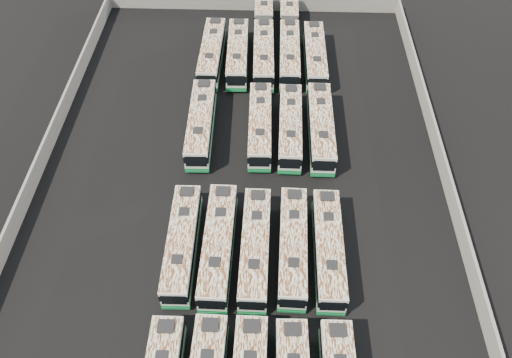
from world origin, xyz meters
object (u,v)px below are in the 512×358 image
(bus_midfront_far_left, at_px, (182,243))
(bus_midback_far_left, at_px, (201,123))
(bus_midfront_center, at_px, (255,248))
(bus_back_far_left, at_px, (212,53))
(bus_midback_right, at_px, (290,127))
(bus_back_far_right, at_px, (315,56))
(bus_midfront_right, at_px, (293,246))
(bus_back_center, at_px, (264,40))
(bus_midfront_left, at_px, (219,245))
(bus_back_right, at_px, (289,40))
(bus_midback_far_right, at_px, (321,127))
(bus_midback_center, at_px, (260,125))
(bus_back_left, at_px, (238,53))
(bus_midfront_far_right, at_px, (328,249))

(bus_midfront_far_left, bearing_deg, bus_midback_far_left, 89.20)
(bus_midfront_center, xyz_separation_m, bus_back_far_left, (-6.94, 30.80, 0.06))
(bus_midback_far_left, bearing_deg, bus_midback_right, -1.98)
(bus_back_far_right, bearing_deg, bus_midfront_right, -96.80)
(bus_midfront_right, distance_m, bus_back_far_right, 30.52)
(bus_back_center, bearing_deg, bus_back_far_left, -155.96)
(bus_midfront_left, height_order, bus_back_right, bus_midfront_left)
(bus_midfront_far_left, xyz_separation_m, bus_midfront_center, (6.97, -0.26, 0.01))
(bus_midback_far_right, bearing_deg, bus_back_far_right, 90.30)
(bus_midback_right, bearing_deg, bus_midback_center, 178.38)
(bus_midfront_far_left, relative_size, bus_back_left, 0.97)
(bus_midback_right, relative_size, bus_back_far_left, 0.97)
(bus_midfront_far_right, bearing_deg, bus_midback_center, 112.66)
(bus_back_far_left, height_order, bus_back_left, bus_back_far_left)
(bus_midback_far_right, bearing_deg, bus_midfront_center, -112.87)
(bus_back_far_left, height_order, bus_back_center, bus_back_far_left)
(bus_midfront_right, distance_m, bus_midback_far_right, 16.77)
(bus_midfront_far_left, xyz_separation_m, bus_midback_far_right, (14.01, 16.43, 0.08))
(bus_midback_center, bearing_deg, bus_back_far_left, 115.53)
(bus_midback_center, height_order, bus_midback_right, same)
(bus_midfront_right, bearing_deg, bus_midfront_left, -177.34)
(bus_midback_far_right, distance_m, bus_back_left, 17.59)
(bus_back_far_left, bearing_deg, bus_midfront_center, -76.60)
(bus_back_center, bearing_deg, bus_midback_right, -79.83)
(bus_midback_far_left, bearing_deg, bus_back_left, 74.81)
(bus_midback_far_left, relative_size, bus_midback_center, 1.04)
(bus_midback_right, height_order, bus_midback_far_right, bus_midback_far_right)
(bus_midback_right, xyz_separation_m, bus_back_far_left, (-10.43, 14.08, 0.06))
(bus_midfront_left, height_order, bus_back_far_left, bus_back_far_left)
(bus_midback_right, distance_m, bus_back_far_right, 14.31)
(bus_midfront_far_right, height_order, bus_midback_far_left, bus_midback_far_left)
(bus_midfront_far_right, bearing_deg, bus_midfront_left, -179.79)
(bus_back_left, xyz_separation_m, bus_back_far_right, (10.41, -0.20, -0.02))
(bus_midback_center, height_order, bus_back_left, bus_back_left)
(bus_midfront_far_right, height_order, bus_back_far_left, bus_back_far_left)
(bus_midfront_right, bearing_deg, bus_back_left, 104.35)
(bus_midfront_right, bearing_deg, bus_back_far_right, 85.02)
(bus_midfront_far_right, height_order, bus_midback_far_right, bus_midback_far_right)
(bus_midfront_far_left, height_order, bus_back_far_left, bus_back_far_left)
(bus_midfront_left, distance_m, bus_back_far_right, 32.23)
(bus_back_left, height_order, bus_back_far_right, bus_back_left)
(bus_midback_center, bearing_deg, bus_midback_far_left, 179.26)
(bus_back_far_left, height_order, bus_back_right, bus_back_far_left)
(bus_midback_far_left, relative_size, bus_back_right, 0.66)
(bus_midfront_center, height_order, bus_midback_right, bus_midfront_center)
(bus_midback_far_left, relative_size, bus_midback_right, 1.04)
(bus_midfront_left, distance_m, bus_midfront_center, 3.50)
(bus_back_right, height_order, bus_back_far_right, bus_back_right)
(bus_back_far_right, bearing_deg, bus_back_right, 132.73)
(bus_midfront_center, xyz_separation_m, bus_midfront_far_right, (6.92, 0.14, -0.01))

